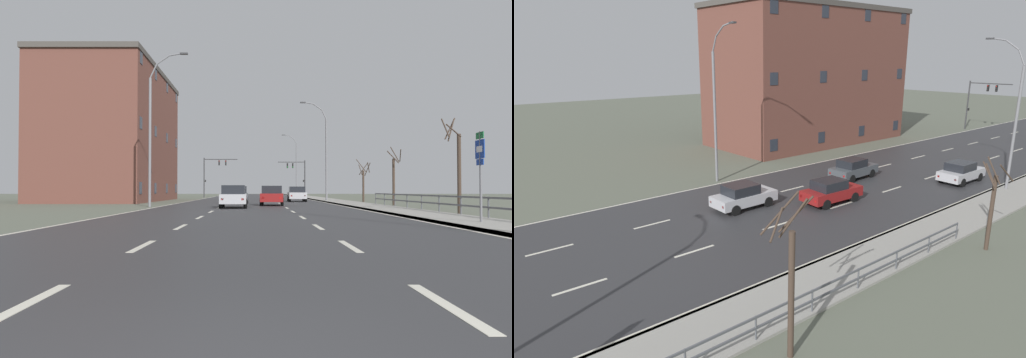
{
  "view_description": "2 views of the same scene",
  "coord_description": "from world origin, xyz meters",
  "views": [
    {
      "loc": [
        0.23,
        -3.23,
        1.31
      ],
      "look_at": [
        0.42,
        55.28,
        2.57
      ],
      "focal_mm": 33.09,
      "sensor_mm": 36.0,
      "label": 1
    },
    {
      "loc": [
        19.85,
        13.77,
        9.18
      ],
      "look_at": [
        0.0,
        30.36,
        1.98
      ],
      "focal_mm": 30.86,
      "sensor_mm": 36.0,
      "label": 2
    }
  ],
  "objects": [
    {
      "name": "street_lamp_midground",
      "position": [
        7.4,
        45.98,
        5.11
      ],
      "size": [
        2.84,
        0.24,
        10.5
      ],
      "color": "slate",
      "rests_on": "ground"
    },
    {
      "name": "brick_building",
      "position": [
        -15.46,
        48.75,
        7.18
      ],
      "size": [
        10.67,
        21.63,
        14.33
      ],
      "color": "brown",
      "rests_on": "ground"
    },
    {
      "name": "road_asphalt_strip",
      "position": [
        0.0,
        60.0,
        0.01
      ],
      "size": [
        14.0,
        120.0,
        0.03
      ],
      "color": "#303033",
      "rests_on": "ground"
    },
    {
      "name": "car_far_left",
      "position": [
        -1.31,
        29.27,
        0.8
      ],
      "size": [
        1.86,
        4.11,
        1.57
      ],
      "rotation": [
        0.0,
        0.0,
        0.01
      ],
      "color": "#B7B7BC",
      "rests_on": "ground"
    },
    {
      "name": "street_lamp_left_bank",
      "position": [
        -7.41,
        31.43,
        5.56
      ],
      "size": [
        2.87,
        0.24,
        11.44
      ],
      "color": "slate",
      "rests_on": "ground"
    },
    {
      "name": "bare_tree_near",
      "position": [
        11.03,
        21.95,
        2.49
      ],
      "size": [
        0.94,
        1.52,
        5.25
      ],
      "color": "#423328",
      "rests_on": "ground"
    },
    {
      "name": "bare_tree_mid",
      "position": [
        11.36,
        34.75,
        2.19
      ],
      "size": [
        1.28,
        1.08,
        4.71
      ],
      "color": "#423328",
      "rests_on": "ground"
    },
    {
      "name": "ground_plane",
      "position": [
        0.0,
        48.0,
        -0.06
      ],
      "size": [
        160.0,
        160.0,
        0.12
      ],
      "color": "#5B6051"
    },
    {
      "name": "car_mid_centre",
      "position": [
        -1.45,
        40.02,
        0.8
      ],
      "size": [
        1.98,
        4.17,
        1.57
      ],
      "rotation": [
        0.0,
        0.0,
        0.04
      ],
      "color": "#474C51",
      "rests_on": "ground"
    },
    {
      "name": "guardrail",
      "position": [
        9.85,
        18.89,
        0.71
      ],
      "size": [
        0.07,
        31.57,
        1.0
      ],
      "color": "#515459",
      "rests_on": "ground"
    },
    {
      "name": "traffic_signal_left",
      "position": [
        -6.61,
        70.45,
        4.29
      ],
      "size": [
        5.31,
        0.36,
        6.23
      ],
      "color": "#38383A",
      "rests_on": "ground"
    },
    {
      "name": "car_distant",
      "position": [
        4.45,
        45.46,
        0.8
      ],
      "size": [
        1.89,
        4.13,
        1.57
      ],
      "rotation": [
        0.0,
        0.0,
        -0.02
      ],
      "color": "#B7B7BC",
      "rests_on": "ground"
    },
    {
      "name": "car_far_right",
      "position": [
        1.49,
        34.26,
        0.8
      ],
      "size": [
        1.98,
        4.18,
        1.57
      ],
      "rotation": [
        0.0,
        0.0,
        -0.05
      ],
      "color": "maroon",
      "rests_on": "ground"
    }
  ]
}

